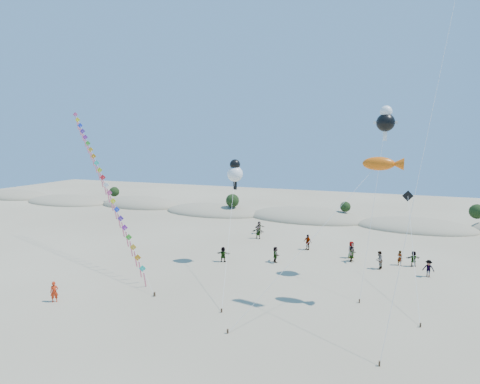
# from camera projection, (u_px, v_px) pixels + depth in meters

# --- Properties ---
(ground) EXTENTS (160.00, 160.00, 0.00)m
(ground) POSITION_uv_depth(u_px,v_px,m) (140.00, 371.00, 22.19)
(ground) COLOR gray
(ground) RESTS_ON ground
(dune_ridge) EXTENTS (145.30, 11.49, 5.57)m
(dune_ridge) POSITION_uv_depth(u_px,v_px,m) (313.00, 218.00, 63.58)
(dune_ridge) COLOR gray
(dune_ridge) RESTS_ON ground
(kite_train) EXTENTS (20.22, 13.67, 16.51)m
(kite_train) POSITION_uv_depth(u_px,v_px,m) (103.00, 179.00, 42.02)
(kite_train) COLOR #3F2D1E
(kite_train) RESTS_ON ground
(fish_kite) EXTENTS (10.47, 9.15, 11.41)m
(fish_kite) POSITION_uv_depth(u_px,v_px,m) (383.00, 164.00, 29.73)
(fish_kite) COLOR #3F2D1E
(fish_kite) RESTS_ON ground
(cartoon_kite_low) EXTENTS (4.34, 12.40, 10.68)m
(cartoon_kite_low) POSITION_uv_depth(u_px,v_px,m) (235.00, 172.00, 40.26)
(cartoon_kite_low) COLOR #3F2D1E
(cartoon_kite_low) RESTS_ON ground
(cartoon_kite_high) EXTENTS (2.20, 7.87, 15.62)m
(cartoon_kite_high) POSITION_uv_depth(u_px,v_px,m) (386.00, 121.00, 35.46)
(cartoon_kite_high) COLOR #3F2D1E
(cartoon_kite_high) RESTS_ON ground
(dark_kite) EXTENTS (1.40, 11.70, 7.97)m
(dark_kite) POSITION_uv_depth(u_px,v_px,m) (410.00, 222.00, 34.69)
(dark_kite) COLOR #3F2D1E
(dark_kite) RESTS_ON ground
(flyer_foreground) EXTENTS (0.71, 0.68, 1.64)m
(flyer_foreground) POSITION_uv_depth(u_px,v_px,m) (54.00, 292.00, 31.38)
(flyer_foreground) COLOR red
(flyer_foreground) RESTS_ON ground
(beachgoers) EXTENTS (21.18, 14.30, 1.81)m
(beachgoers) POSITION_uv_depth(u_px,v_px,m) (317.00, 248.00, 43.75)
(beachgoers) COLOR slate
(beachgoers) RESTS_ON ground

